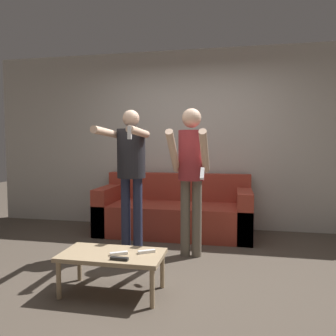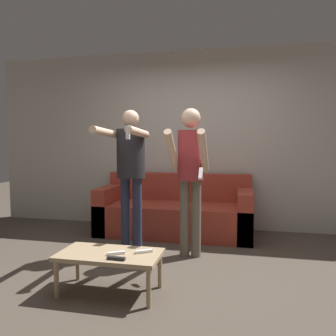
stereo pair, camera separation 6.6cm
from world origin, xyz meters
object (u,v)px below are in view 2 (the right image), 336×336
at_px(coffee_table, 110,257).
at_px(person_standing_left, 130,163).
at_px(person_standing_right, 190,166).
at_px(remote_far, 144,251).
at_px(remote_near, 116,258).
at_px(couch, 175,213).
at_px(remote_mid, 116,253).

bearing_deg(coffee_table, person_standing_left, 98.88).
distance_m(person_standing_right, remote_far, 1.22).
bearing_deg(remote_near, person_standing_left, 103.26).
xyz_separation_m(couch, remote_near, (-0.07, -2.12, 0.07)).
distance_m(couch, remote_near, 2.12).
distance_m(couch, person_standing_left, 1.25).
bearing_deg(person_standing_right, coffee_table, -117.38).
bearing_deg(remote_mid, remote_near, -68.69).
distance_m(person_standing_right, remote_mid, 1.36).
height_order(person_standing_right, remote_far, person_standing_right).
bearing_deg(couch, remote_near, -91.91).
bearing_deg(remote_far, remote_near, -128.68).
relative_size(remote_near, remote_far, 1.03).
bearing_deg(remote_mid, coffee_table, 154.73).
relative_size(person_standing_left, person_standing_right, 1.00).
bearing_deg(person_standing_left, remote_near, -76.74).
relative_size(person_standing_right, remote_far, 11.47).
bearing_deg(couch, person_standing_left, -111.02).
height_order(remote_near, remote_mid, same).
height_order(remote_mid, remote_far, same).
xyz_separation_m(couch, coffee_table, (-0.19, -1.96, 0.02)).
xyz_separation_m(person_standing_left, remote_mid, (0.24, -1.08, -0.70)).
bearing_deg(remote_near, remote_far, 51.32).
xyz_separation_m(couch, remote_mid, (-0.12, -2.00, 0.07)).
bearing_deg(couch, person_standing_right, -68.86).
bearing_deg(remote_mid, person_standing_left, 102.33).
bearing_deg(coffee_table, couch, 84.48).
bearing_deg(person_standing_right, person_standing_left, -179.62).
relative_size(person_standing_left, remote_mid, 11.33).
height_order(person_standing_left, remote_near, person_standing_left).
distance_m(couch, remote_mid, 2.00).
height_order(coffee_table, remote_near, remote_near).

